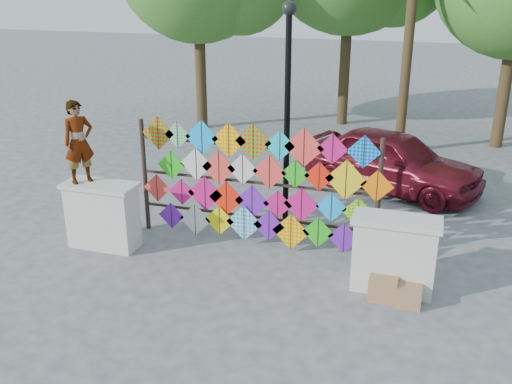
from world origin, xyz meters
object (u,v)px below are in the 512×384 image
kite_rack (258,186)px  vendor_woman (79,142)px  sedan (392,160)px  lamppost (288,95)px

kite_rack → vendor_woman: bearing=-163.6°
kite_rack → sedan: bearing=61.5°
vendor_woman → lamppost: 4.06m
sedan → lamppost: 3.83m
sedan → vendor_woman: bearing=154.1°
kite_rack → vendor_woman: vendor_woman is taller
vendor_woman → sedan: bearing=-12.5°
kite_rack → lamppost: size_ratio=1.12×
sedan → kite_rack: bearing=173.0°
vendor_woman → kite_rack: bearing=-38.7°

